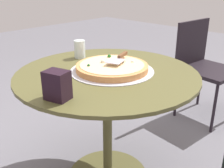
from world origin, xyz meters
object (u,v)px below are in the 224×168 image
Objects in this scene: pizza_server at (119,58)px; drinking_cup at (80,49)px; patio_table at (107,100)px; napkin_dispenser at (57,85)px; patio_chair_near at (203,62)px; pizza_on_tray at (112,68)px.

pizza_server is 1.93× the size of drinking_cup.
napkin_dispenser is at bearing -76.56° from patio_table.
patio_table is 1.18× the size of patio_chair_near.
patio_table is 1.18m from patio_chair_near.
napkin_dispenser is at bearing -79.45° from pizza_server.
patio_table is 2.16× the size of pizza_on_tray.
pizza_on_tray is at bearing -87.14° from pizza_server.
patio_table is at bearing -100.07° from pizza_on_tray.
pizza_on_tray is (0.01, 0.03, 0.19)m from patio_table.
pizza_on_tray is at bearing 79.93° from patio_table.
pizza_on_tray is at bearing 86.15° from napkin_dispenser.
drinking_cup reaches higher than patio_table.
patio_chair_near is (0.32, 1.10, -0.27)m from drinking_cup.
patio_chair_near is (-0.00, 1.18, -0.04)m from patio_table.
patio_chair_near reaches higher than napkin_dispenser.
drinking_cup is at bearing -176.81° from pizza_server.
pizza_server is 0.25× the size of patio_chair_near.
drinking_cup is at bearing 172.46° from pizza_on_tray.
pizza_server is (0.00, 0.09, 0.23)m from patio_table.
pizza_server is 1.70× the size of napkin_dispenser.
patio_table is 0.19m from pizza_on_tray.
pizza_server reaches higher than pizza_on_tray.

